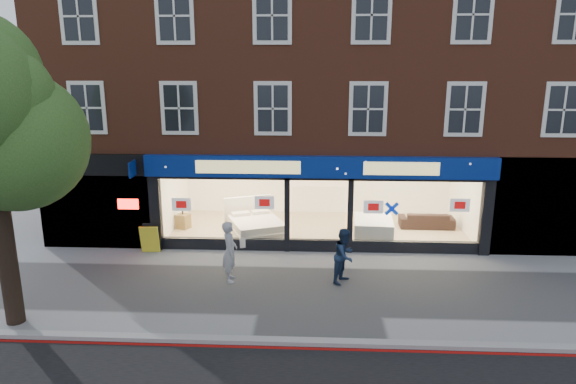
# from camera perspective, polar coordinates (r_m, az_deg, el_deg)

# --- Properties ---
(ground) EXTENTS (120.00, 120.00, 0.00)m
(ground) POSITION_cam_1_polar(r_m,az_deg,el_deg) (14.74, 3.45, -10.78)
(ground) COLOR gray
(ground) RESTS_ON ground
(kerb_line) EXTENTS (60.00, 0.10, 0.01)m
(kerb_line) POSITION_cam_1_polar(r_m,az_deg,el_deg) (12.00, 3.60, -17.02)
(kerb_line) COLOR #8C0A07
(kerb_line) RESTS_ON ground
(kerb_stone) EXTENTS (60.00, 0.25, 0.12)m
(kerb_stone) POSITION_cam_1_polar(r_m,az_deg,el_deg) (12.15, 3.59, -16.31)
(kerb_stone) COLOR gray
(kerb_stone) RESTS_ON ground
(showroom_floor) EXTENTS (11.00, 4.50, 0.10)m
(showroom_floor) POSITION_cam_1_polar(r_m,az_deg,el_deg) (19.61, 3.30, -4.15)
(showroom_floor) COLOR tan
(showroom_floor) RESTS_ON ground
(building) EXTENTS (19.00, 8.26, 10.30)m
(building) POSITION_cam_1_polar(r_m,az_deg,el_deg) (20.30, 3.49, 15.46)
(building) COLOR brown
(building) RESTS_ON ground
(display_bed) EXTENTS (2.48, 2.69, 1.23)m
(display_bed) POSITION_cam_1_polar(r_m,az_deg,el_deg) (18.72, -3.66, -3.79)
(display_bed) COLOR silver
(display_bed) RESTS_ON showroom_floor
(bedside_table) EXTENTS (0.57, 0.57, 0.55)m
(bedside_table) POSITION_cam_1_polar(r_m,az_deg,el_deg) (19.88, -11.57, -3.19)
(bedside_table) COLOR brown
(bedside_table) RESTS_ON showroom_floor
(mattress_stack) EXTENTS (1.47, 1.81, 0.68)m
(mattress_stack) POSITION_cam_1_polar(r_m,az_deg,el_deg) (18.73, 9.43, -3.96)
(mattress_stack) COLOR silver
(mattress_stack) RESTS_ON showroom_floor
(sofa) EXTENTS (2.05, 0.83, 0.59)m
(sofa) POSITION_cam_1_polar(r_m,az_deg,el_deg) (20.27, 15.13, -2.99)
(sofa) COLOR black
(sofa) RESTS_ON showroom_floor
(a_board) EXTENTS (0.65, 0.44, 0.97)m
(a_board) POSITION_cam_1_polar(r_m,az_deg,el_deg) (17.89, -15.01, -5.00)
(a_board) COLOR gold
(a_board) RESTS_ON ground
(pedestrian_grey) EXTENTS (0.51, 0.71, 1.81)m
(pedestrian_grey) POSITION_cam_1_polar(r_m,az_deg,el_deg) (15.06, -6.49, -6.57)
(pedestrian_grey) COLOR #A1A3A8
(pedestrian_grey) RESTS_ON ground
(pedestrian_blue) EXTENTS (0.93, 0.99, 1.62)m
(pedestrian_blue) POSITION_cam_1_polar(r_m,az_deg,el_deg) (15.01, 6.32, -7.02)
(pedestrian_blue) COLOR #182843
(pedestrian_blue) RESTS_ON ground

